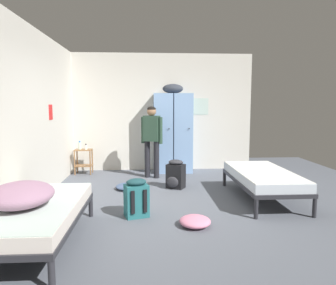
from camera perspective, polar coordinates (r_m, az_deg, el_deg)
ground_plane at (r=5.29m, az=0.18°, el=-10.61°), size 8.49×8.49×0.00m
room_backdrop at (r=6.32m, az=-11.34°, el=5.04°), size 4.38×5.36×2.81m
locker_bank at (r=7.46m, az=0.87°, el=2.04°), size 0.90×0.55×2.07m
shelf_unit at (r=7.56m, az=-14.97°, el=-2.89°), size 0.38×0.30×0.57m
bed_left_front at (r=3.91m, az=-22.47°, el=-11.62°), size 0.90×1.90×0.49m
bed_right at (r=5.57m, az=16.65°, el=-5.96°), size 0.90×1.90×0.49m
bedding_heap at (r=3.79m, az=-24.98°, el=-8.52°), size 0.68×0.77×0.26m
person_traveler at (r=6.85m, az=-2.95°, el=1.34°), size 0.46×0.31×1.55m
water_bottle at (r=7.55m, az=-15.60°, el=-0.53°), size 0.07×0.07×0.20m
lotion_bottle at (r=7.46m, az=-14.56°, el=-0.80°), size 0.05×0.05×0.13m
backpack_black at (r=6.07m, az=1.37°, el=-5.82°), size 0.40×0.41×0.55m
backpack_teal at (r=4.59m, az=-5.74°, el=-9.99°), size 0.38×0.39×0.55m
clothes_pile_denim at (r=6.09m, az=-7.11°, el=-7.84°), size 0.48×0.52×0.10m
clothes_pile_pink at (r=4.29m, az=4.90°, el=-13.96°), size 0.41×0.44×0.13m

